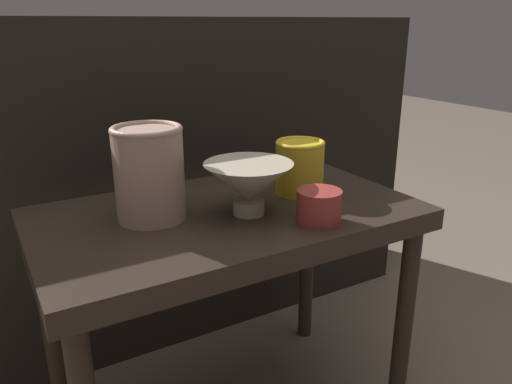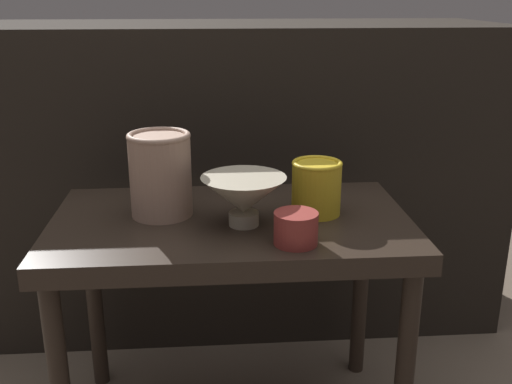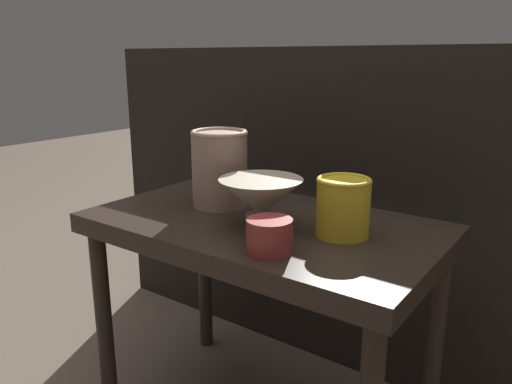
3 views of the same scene
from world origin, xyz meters
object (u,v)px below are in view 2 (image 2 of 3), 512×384
at_px(bowl, 244,196).
at_px(cup, 296,228).
at_px(vase_textured_left, 160,173).
at_px(vase_colorful_right, 316,187).

distance_m(bowl, cup, 0.13).
xyz_separation_m(vase_textured_left, vase_colorful_right, (0.30, -0.02, -0.03)).
bearing_deg(vase_colorful_right, vase_textured_left, 176.61).
bearing_deg(vase_colorful_right, bowl, -160.84).
distance_m(vase_colorful_right, cup, 0.16).
distance_m(vase_textured_left, cup, 0.30).
relative_size(vase_textured_left, cup, 2.13).
distance_m(bowl, vase_colorful_right, 0.15).
height_order(vase_colorful_right, cup, vase_colorful_right).
relative_size(bowl, vase_colorful_right, 1.48).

